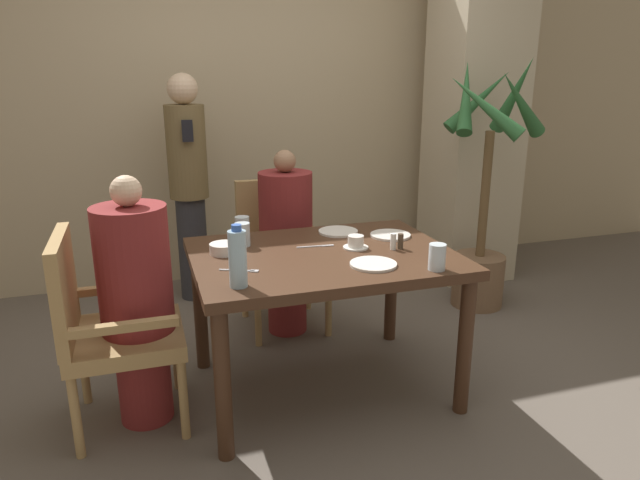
{
  "coord_description": "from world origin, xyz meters",
  "views": [
    {
      "loc": [
        -0.81,
        -2.48,
        1.57
      ],
      "look_at": [
        0.0,
        0.05,
        0.78
      ],
      "focal_mm": 32.0,
      "sensor_mm": 36.0,
      "label": 1
    }
  ],
  "objects_px": {
    "bowl_small": "(224,248)",
    "teacup_with_saucer": "(356,243)",
    "standing_host": "(189,182)",
    "plate_dessert_center": "(373,264)",
    "chair_left_side": "(106,323)",
    "water_bottle": "(238,258)",
    "glass_tall_mid": "(242,235)",
    "potted_palm": "(483,214)",
    "plate_main_right": "(390,235)",
    "plate_main_left": "(338,232)",
    "diner_in_far_chair": "(286,241)",
    "glass_tall_near": "(437,257)",
    "glass_tall_far": "(242,228)",
    "chair_far_side": "(281,248)",
    "diner_in_left_chair": "(137,300)"
  },
  "relations": [
    {
      "from": "plate_main_left",
      "to": "glass_tall_mid",
      "type": "distance_m",
      "value": 0.54
    },
    {
      "from": "standing_host",
      "to": "potted_palm",
      "type": "height_order",
      "value": "potted_palm"
    },
    {
      "from": "plate_main_left",
      "to": "glass_tall_mid",
      "type": "relative_size",
      "value": 1.81
    },
    {
      "from": "chair_left_side",
      "to": "bowl_small",
      "type": "bearing_deg",
      "value": 13.37
    },
    {
      "from": "plate_main_left",
      "to": "glass_tall_mid",
      "type": "height_order",
      "value": "glass_tall_mid"
    },
    {
      "from": "diner_in_far_chair",
      "to": "water_bottle",
      "type": "height_order",
      "value": "diner_in_far_chair"
    },
    {
      "from": "chair_left_side",
      "to": "water_bottle",
      "type": "distance_m",
      "value": 0.72
    },
    {
      "from": "diner_in_far_chair",
      "to": "plate_main_left",
      "type": "xyz_separation_m",
      "value": [
        0.19,
        -0.41,
        0.15
      ]
    },
    {
      "from": "chair_left_side",
      "to": "plate_main_left",
      "type": "bearing_deg",
      "value": 14.55
    },
    {
      "from": "bowl_small",
      "to": "teacup_with_saucer",
      "type": "bearing_deg",
      "value": -10.05
    },
    {
      "from": "diner_in_left_chair",
      "to": "plate_dessert_center",
      "type": "relative_size",
      "value": 5.42
    },
    {
      "from": "plate_main_right",
      "to": "glass_tall_mid",
      "type": "bearing_deg",
      "value": 175.07
    },
    {
      "from": "standing_host",
      "to": "teacup_with_saucer",
      "type": "distance_m",
      "value": 1.59
    },
    {
      "from": "diner_in_left_chair",
      "to": "potted_palm",
      "type": "height_order",
      "value": "potted_palm"
    },
    {
      "from": "plate_main_right",
      "to": "plate_dessert_center",
      "type": "xyz_separation_m",
      "value": [
        -0.27,
        -0.41,
        0.0
      ]
    },
    {
      "from": "chair_left_side",
      "to": "plate_main_left",
      "type": "xyz_separation_m",
      "value": [
        1.2,
        0.31,
        0.24
      ]
    },
    {
      "from": "chair_left_side",
      "to": "glass_tall_far",
      "type": "bearing_deg",
      "value": 27.44
    },
    {
      "from": "chair_left_side",
      "to": "standing_host",
      "type": "xyz_separation_m",
      "value": [
        0.52,
        1.46,
        0.34
      ]
    },
    {
      "from": "plate_main_right",
      "to": "diner_in_left_chair",
      "type": "bearing_deg",
      "value": -172.93
    },
    {
      "from": "diner_in_far_chair",
      "to": "glass_tall_near",
      "type": "height_order",
      "value": "diner_in_far_chair"
    },
    {
      "from": "potted_palm",
      "to": "glass_tall_near",
      "type": "distance_m",
      "value": 1.46
    },
    {
      "from": "chair_left_side",
      "to": "glass_tall_mid",
      "type": "relative_size",
      "value": 7.76
    },
    {
      "from": "chair_left_side",
      "to": "standing_host",
      "type": "distance_m",
      "value": 1.58
    },
    {
      "from": "potted_palm",
      "to": "plate_main_right",
      "type": "height_order",
      "value": "potted_palm"
    },
    {
      "from": "potted_palm",
      "to": "glass_tall_mid",
      "type": "relative_size",
      "value": 14.28
    },
    {
      "from": "glass_tall_near",
      "to": "glass_tall_mid",
      "type": "height_order",
      "value": "same"
    },
    {
      "from": "teacup_with_saucer",
      "to": "glass_tall_near",
      "type": "relative_size",
      "value": 1.07
    },
    {
      "from": "plate_main_right",
      "to": "teacup_with_saucer",
      "type": "xyz_separation_m",
      "value": [
        -0.25,
        -0.14,
        0.02
      ]
    },
    {
      "from": "glass_tall_near",
      "to": "chair_far_side",
      "type": "bearing_deg",
      "value": 107.83
    },
    {
      "from": "diner_in_left_chair",
      "to": "glass_tall_far",
      "type": "bearing_deg",
      "value": 33.13
    },
    {
      "from": "plate_main_right",
      "to": "teacup_with_saucer",
      "type": "height_order",
      "value": "teacup_with_saucer"
    },
    {
      "from": "diner_in_far_chair",
      "to": "plate_main_left",
      "type": "relative_size",
      "value": 5.32
    },
    {
      "from": "diner_in_left_chair",
      "to": "potted_palm",
      "type": "relative_size",
      "value": 0.69
    },
    {
      "from": "chair_far_side",
      "to": "teacup_with_saucer",
      "type": "relative_size",
      "value": 7.28
    },
    {
      "from": "plate_main_right",
      "to": "plate_dessert_center",
      "type": "height_order",
      "value": "same"
    },
    {
      "from": "teacup_with_saucer",
      "to": "diner_in_left_chair",
      "type": "bearing_deg",
      "value": -178.93
    },
    {
      "from": "chair_left_side",
      "to": "plate_main_left",
      "type": "height_order",
      "value": "chair_left_side"
    },
    {
      "from": "potted_palm",
      "to": "glass_tall_far",
      "type": "distance_m",
      "value": 1.72
    },
    {
      "from": "diner_in_far_chair",
      "to": "glass_tall_near",
      "type": "xyz_separation_m",
      "value": [
        0.4,
        -1.1,
        0.21
      ]
    },
    {
      "from": "chair_left_side",
      "to": "glass_tall_mid",
      "type": "bearing_deg",
      "value": 18.97
    },
    {
      "from": "standing_host",
      "to": "plate_main_left",
      "type": "distance_m",
      "value": 1.34
    },
    {
      "from": "plate_main_left",
      "to": "chair_far_side",
      "type": "bearing_deg",
      "value": 109.01
    },
    {
      "from": "potted_palm",
      "to": "glass_tall_near",
      "type": "height_order",
      "value": "potted_palm"
    },
    {
      "from": "water_bottle",
      "to": "diner_in_far_chair",
      "type": "bearing_deg",
      "value": 65.9
    },
    {
      "from": "potted_palm",
      "to": "plate_dessert_center",
      "type": "distance_m",
      "value": 1.53
    },
    {
      "from": "plate_main_right",
      "to": "plate_dessert_center",
      "type": "bearing_deg",
      "value": -123.46
    },
    {
      "from": "chair_left_side",
      "to": "water_bottle",
      "type": "bearing_deg",
      "value": -30.56
    },
    {
      "from": "glass_tall_mid",
      "to": "plate_dessert_center",
      "type": "bearing_deg",
      "value": -43.33
    },
    {
      "from": "potted_palm",
      "to": "plate_main_right",
      "type": "distance_m",
      "value": 1.08
    },
    {
      "from": "standing_host",
      "to": "plate_dessert_center",
      "type": "bearing_deg",
      "value": -69.14
    }
  ]
}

